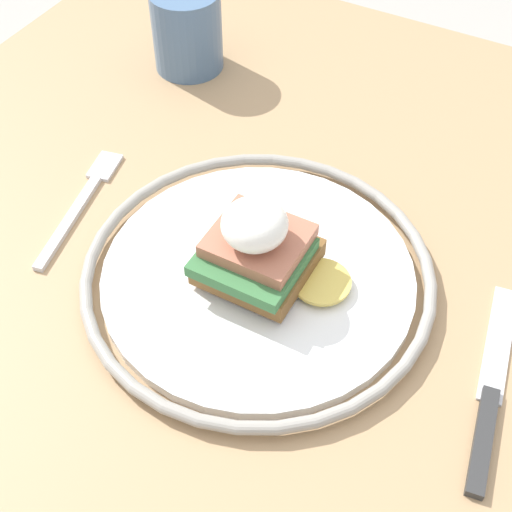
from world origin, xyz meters
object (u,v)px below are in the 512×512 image
at_px(plate, 256,278).
at_px(fork, 82,201).
at_px(cup, 187,29).
at_px(knife, 489,399).
at_px(sandwich, 255,249).

distance_m(plate, fork, 0.18).
relative_size(fork, cup, 1.76).
xyz_separation_m(knife, cup, (-0.41, 0.25, 0.04)).
bearing_deg(plate, knife, -4.08).
bearing_deg(cup, sandwich, -48.38).
bearing_deg(plate, cup, 131.73).
distance_m(fork, cup, 0.23).
bearing_deg(sandwich, cup, 131.62).
relative_size(sandwich, cup, 1.33).
height_order(fork, cup, cup).
bearing_deg(knife, cup, 148.42).
relative_size(fork, knife, 0.83).
height_order(plate, cup, cup).
bearing_deg(plate, fork, 177.28).
xyz_separation_m(sandwich, knife, (0.20, -0.01, -0.04)).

